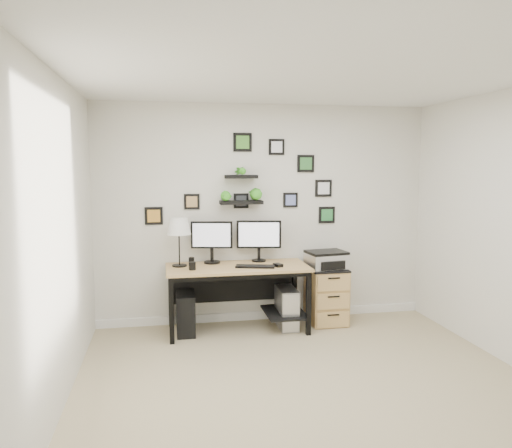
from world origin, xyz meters
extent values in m
plane|color=tan|center=(0.00, 0.00, 0.00)|extent=(4.00, 4.00, 0.00)
plane|color=white|center=(0.00, 0.00, 2.60)|extent=(4.00, 4.00, 0.00)
plane|color=silver|center=(0.00, 2.00, 1.30)|extent=(4.00, 0.00, 4.00)
plane|color=silver|center=(0.00, -2.00, 1.30)|extent=(4.00, 0.00, 4.00)
plane|color=silver|center=(-2.00, 0.00, 1.30)|extent=(0.00, 4.00, 4.00)
cube|color=white|center=(0.00, 1.99, 0.05)|extent=(4.00, 0.03, 0.10)
cube|color=tan|center=(-0.39, 1.63, 0.73)|extent=(1.60, 0.70, 0.03)
cube|color=black|center=(-0.39, 1.63, 0.69)|extent=(1.54, 0.64, 0.05)
cube|color=black|center=(-0.39, 1.96, 0.46)|extent=(1.44, 0.02, 0.41)
cube|color=black|center=(0.16, 1.63, 0.18)|extent=(0.45, 0.63, 0.03)
cube|color=black|center=(-1.14, 1.33, 0.36)|extent=(0.05, 0.05, 0.72)
cube|color=black|center=(-1.14, 1.93, 0.36)|extent=(0.05, 0.05, 0.72)
cube|color=black|center=(0.36, 1.33, 0.36)|extent=(0.05, 0.05, 0.72)
cube|color=black|center=(0.36, 1.93, 0.36)|extent=(0.05, 0.05, 0.72)
cylinder|color=black|center=(-0.66, 1.85, 0.76)|extent=(0.22, 0.22, 0.02)
cylinder|color=black|center=(-0.66, 1.85, 0.84)|extent=(0.04, 0.04, 0.17)
cube|color=black|center=(-0.66, 1.84, 1.08)|extent=(0.48, 0.12, 0.31)
cube|color=silver|center=(-0.66, 1.82, 1.08)|extent=(0.42, 0.09, 0.27)
cylinder|color=black|center=(-0.10, 1.86, 0.76)|extent=(0.20, 0.20, 0.02)
cylinder|color=black|center=(-0.10, 1.86, 0.83)|extent=(0.04, 0.04, 0.15)
cube|color=black|center=(-0.10, 1.86, 1.07)|extent=(0.52, 0.12, 0.33)
cube|color=silver|center=(-0.10, 1.84, 1.07)|extent=(0.47, 0.09, 0.28)
cube|color=black|center=(-0.20, 1.52, 0.76)|extent=(0.45, 0.25, 0.02)
cube|color=black|center=(0.06, 1.52, 0.77)|extent=(0.10, 0.13, 0.03)
cylinder|color=black|center=(-1.03, 1.74, 0.76)|extent=(0.17, 0.17, 0.02)
cylinder|color=black|center=(-1.03, 1.74, 1.01)|extent=(0.01, 0.01, 0.50)
cone|color=white|center=(-1.03, 1.74, 1.21)|extent=(0.27, 0.27, 0.19)
cylinder|color=black|center=(-0.90, 1.52, 0.79)|extent=(0.08, 0.08, 0.09)
cylinder|color=black|center=(-0.90, 1.82, 0.79)|extent=(0.06, 0.06, 0.08)
cube|color=black|center=(-0.98, 1.66, 0.23)|extent=(0.21, 0.46, 0.46)
cube|color=gray|center=(0.19, 1.64, 0.23)|extent=(0.22, 0.47, 0.46)
cube|color=silver|center=(0.18, 1.41, 0.23)|extent=(0.19, 0.02, 0.43)
cube|color=tan|center=(0.70, 1.73, 0.33)|extent=(0.42, 0.50, 0.65)
cube|color=black|center=(0.70, 1.73, 0.66)|extent=(0.43, 0.51, 0.02)
cube|color=tan|center=(0.70, 1.47, 0.11)|extent=(0.39, 0.02, 0.18)
cylinder|color=black|center=(0.70, 1.46, 0.17)|extent=(0.14, 0.02, 0.02)
cube|color=tan|center=(0.70, 1.47, 0.33)|extent=(0.39, 0.02, 0.18)
cylinder|color=black|center=(0.70, 1.46, 0.39)|extent=(0.14, 0.02, 0.02)
cube|color=tan|center=(0.70, 1.47, 0.54)|extent=(0.39, 0.02, 0.18)
cylinder|color=black|center=(0.70, 1.46, 0.60)|extent=(0.14, 0.02, 0.02)
cube|color=silver|center=(0.69, 1.71, 0.76)|extent=(0.49, 0.40, 0.17)
cube|color=black|center=(0.69, 1.71, 0.86)|extent=(0.49, 0.40, 0.03)
cube|color=black|center=(0.71, 1.53, 0.73)|extent=(0.30, 0.06, 0.10)
cube|color=black|center=(-0.30, 1.91, 1.45)|extent=(0.50, 0.18, 0.04)
cube|color=black|center=(-0.30, 1.90, 1.75)|extent=(0.38, 0.15, 0.04)
imported|color=green|center=(-0.47, 1.91, 1.60)|extent=(0.15, 0.12, 0.27)
imported|color=green|center=(-0.13, 1.91, 1.60)|extent=(0.15, 0.15, 0.27)
imported|color=green|center=(-0.30, 1.90, 1.90)|extent=(0.13, 0.09, 0.25)
cube|color=black|center=(-0.27, 1.99, 2.15)|extent=(0.22, 0.02, 0.22)
cube|color=#478B2E|center=(-0.27, 1.98, 2.15)|extent=(0.15, 0.00, 0.15)
cube|color=black|center=(0.50, 1.99, 1.90)|extent=(0.21, 0.02, 0.21)
cube|color=#347335|center=(0.50, 1.98, 1.90)|extent=(0.15, 0.00, 0.15)
cube|color=black|center=(0.73, 1.99, 1.60)|extent=(0.21, 0.02, 0.21)
cube|color=silver|center=(0.73, 1.98, 1.60)|extent=(0.14, 0.00, 0.14)
cube|color=black|center=(0.78, 1.99, 1.27)|extent=(0.20, 0.02, 0.20)
cube|color=#2D7D3D|center=(0.78, 1.98, 1.27)|extent=(0.14, 0.00, 0.14)
cube|color=black|center=(-1.31, 1.99, 1.30)|extent=(0.20, 0.02, 0.20)
cube|color=gold|center=(-1.31, 1.98, 1.30)|extent=(0.14, 0.00, 0.14)
cube|color=black|center=(-0.87, 1.99, 1.46)|extent=(0.18, 0.02, 0.18)
cube|color=#AC854F|center=(-0.87, 1.98, 1.46)|extent=(0.13, 0.00, 0.13)
cube|color=black|center=(0.14, 1.99, 2.10)|extent=(0.19, 0.02, 0.19)
cube|color=white|center=(0.14, 1.98, 2.10)|extent=(0.13, 0.00, 0.13)
cube|color=black|center=(-0.29, 1.99, 1.46)|extent=(0.18, 0.02, 0.18)
cube|color=#303236|center=(-0.29, 1.98, 1.46)|extent=(0.12, 0.00, 0.12)
cube|color=black|center=(0.32, 1.99, 1.46)|extent=(0.18, 0.02, 0.18)
cube|color=#6774B5|center=(0.32, 1.98, 1.46)|extent=(0.12, 0.00, 0.12)
camera|label=1|loc=(-1.20, -3.85, 1.90)|focal=35.00mm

